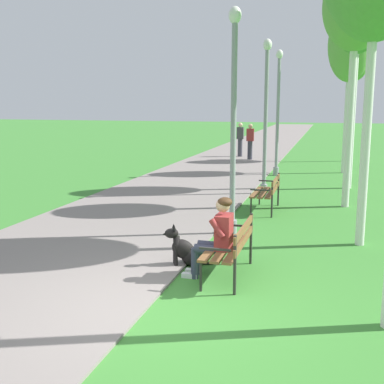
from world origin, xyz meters
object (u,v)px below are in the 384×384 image
object	(u,v)px
park_bench_near	(232,244)
lamp_post_far	(278,112)
lamp_post_mid	(266,116)
dog_black	(186,251)
birch_tree_fourth	(359,5)
pedestrian_distant	(240,140)
park_bench_mid	(268,190)
birch_tree_fifth	(350,45)
person_seated_on_near_bench	(217,234)
pedestrian_further_distant	(250,142)
birch_tree_third	(356,8)
birch_tree_sixth	(356,52)
lamp_post_near	(233,121)

from	to	relation	value
park_bench_near	lamp_post_far	size ratio (longest dim) A/B	0.34
lamp_post_mid	dog_black	bearing A→B (deg)	-93.14
birch_tree_fourth	pedestrian_distant	size ratio (longest dim) A/B	4.18
park_bench_mid	birch_tree_fifth	world-z (taller)	birch_tree_fifth
person_seated_on_near_bench	pedestrian_further_distant	xyz separation A→B (m)	(-1.98, 15.29, 0.16)
dog_black	park_bench_mid	bearing A→B (deg)	80.62
birch_tree_third	birch_tree_sixth	size ratio (longest dim) A/B	0.97
person_seated_on_near_bench	lamp_post_mid	distance (m)	7.20
lamp_post_far	pedestrian_further_distant	world-z (taller)	lamp_post_far
park_bench_mid	birch_tree_sixth	size ratio (longest dim) A/B	0.25
person_seated_on_near_bench	dog_black	world-z (taller)	person_seated_on_near_bench
birch_tree_third	pedestrian_distant	distance (m)	12.14
park_bench_near	pedestrian_further_distant	distance (m)	15.33
person_seated_on_near_bench	birch_tree_sixth	distance (m)	16.90
dog_black	birch_tree_third	bearing A→B (deg)	64.97
lamp_post_near	birch_tree_sixth	distance (m)	14.20
birch_tree_third	pedestrian_distant	world-z (taller)	birch_tree_third
birch_tree_fourth	pedestrian_further_distant	bearing A→B (deg)	122.43
lamp_post_far	park_bench_near	bearing A→B (deg)	-87.25
lamp_post_near	birch_tree_fifth	size ratio (longest dim) A/B	0.73
park_bench_mid	pedestrian_further_distant	size ratio (longest dim) A/B	0.91
person_seated_on_near_bench	birch_tree_sixth	bearing A→B (deg)	81.63
park_bench_near	birch_tree_third	world-z (taller)	birch_tree_third
park_bench_mid	lamp_post_mid	xyz separation A→B (m)	(-0.38, 2.12, 1.72)
birch_tree_third	park_bench_near	bearing A→B (deg)	-107.01
lamp_post_mid	birch_tree_fourth	xyz separation A→B (m)	(2.37, 1.78, 3.15)
park_bench_near	lamp_post_far	distance (m)	10.94
lamp_post_far	pedestrian_distant	bearing A→B (deg)	112.87
park_bench_mid	lamp_post_near	world-z (taller)	lamp_post_near
lamp_post_mid	birch_tree_fourth	world-z (taller)	birch_tree_fourth
park_bench_near	birch_tree_fifth	xyz separation A→B (m)	(1.84, 12.14, 4.11)
lamp_post_near	lamp_post_mid	size ratio (longest dim) A/B	1.01
park_bench_mid	lamp_post_near	bearing A→B (deg)	-99.61
pedestrian_further_distant	person_seated_on_near_bench	bearing A→B (deg)	-82.62
lamp_post_near	pedestrian_distant	size ratio (longest dim) A/B	2.65
birch_tree_fourth	pedestrian_distant	world-z (taller)	birch_tree_fourth
pedestrian_further_distant	birch_tree_third	bearing A→B (deg)	-67.07
birch_tree_fourth	pedestrian_further_distant	distance (m)	8.92
lamp_post_mid	birch_tree_third	bearing A→B (deg)	-26.36
lamp_post_mid	pedestrian_distant	distance (m)	9.81
person_seated_on_near_bench	birch_tree_third	world-z (taller)	birch_tree_third
birch_tree_fifth	pedestrian_further_distant	bearing A→B (deg)	143.02
lamp_post_near	lamp_post_far	world-z (taller)	lamp_post_far
dog_black	birch_tree_fifth	size ratio (longest dim) A/B	0.13
park_bench_mid	lamp_post_near	size ratio (longest dim) A/B	0.34
lamp_post_mid	birch_tree_fourth	distance (m)	4.33
park_bench_mid	birch_tree_sixth	bearing A→B (deg)	78.82
birch_tree_fourth	pedestrian_distant	bearing A→B (deg)	122.11
lamp_post_near	birch_tree_fifth	distance (m)	10.31
lamp_post_mid	birch_tree_sixth	size ratio (longest dim) A/B	0.71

